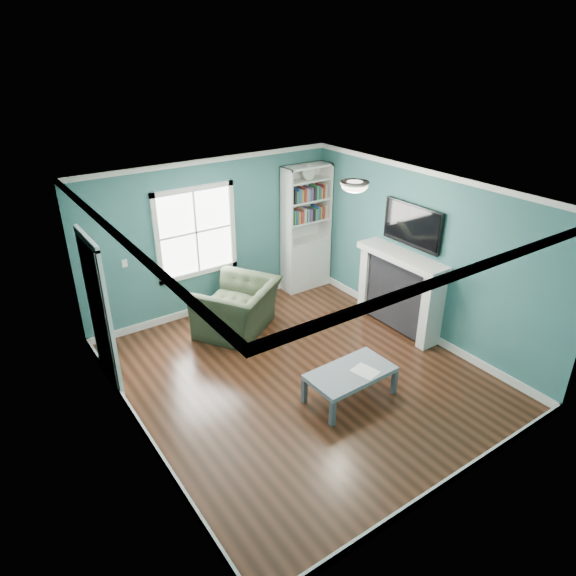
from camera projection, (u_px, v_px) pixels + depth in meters
floor at (301, 375)px, 7.20m from camera, size 5.00×5.00×0.00m
room_walls at (302, 273)px, 6.50m from camera, size 5.00×5.00×5.00m
trim at (302, 297)px, 6.66m from camera, size 4.50×5.00×2.60m
window at (196, 232)px, 8.25m from camera, size 1.40×0.06×1.50m
bookshelf at (306, 240)px, 9.40m from camera, size 0.90×0.35×2.31m
fireplace at (400, 292)px, 8.13m from camera, size 0.44×1.58×1.30m
tv at (412, 225)px, 7.71m from camera, size 0.06×1.10×0.65m
door at (99, 312)px, 6.63m from camera, size 0.12×0.98×2.17m
ceiling_fixture at (355, 186)px, 6.61m from camera, size 0.38×0.38×0.15m
light_switch at (125, 263)px, 7.74m from camera, size 0.08×0.01×0.12m
recliner at (237, 300)px, 8.10m from camera, size 1.47×1.35×1.08m
coffee_table at (351, 375)px, 6.61m from camera, size 1.15×0.65×0.41m
paper_sheet at (365, 371)px, 6.58m from camera, size 0.31×0.37×0.00m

